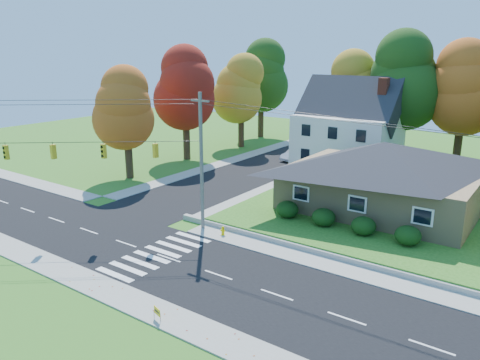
{
  "coord_description": "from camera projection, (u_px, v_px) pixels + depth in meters",
  "views": [
    {
      "loc": [
        19.5,
        -19.59,
        12.71
      ],
      "look_at": [
        -0.12,
        8.0,
        3.34
      ],
      "focal_mm": 35.0,
      "sensor_mm": 36.0,
      "label": 1
    }
  ],
  "objects": [
    {
      "name": "tree_west_3",
      "position": [
        261.0,
        76.0,
        69.26
      ],
      "size": [
        7.84,
        7.84,
        14.6
      ],
      "color": "#3F2A19",
      "rests_on": "ground"
    },
    {
      "name": "traffic_infrastructure",
      "position": [
        179.0,
        175.0,
        29.44
      ],
      "size": [
        38.1,
        10.66,
        10.0
      ],
      "color": "#666059",
      "rests_on": "ground"
    },
    {
      "name": "ranch_house",
      "position": [
        382.0,
        175.0,
        36.89
      ],
      "size": [
        14.6,
        10.6,
        5.4
      ],
      "color": "tan",
      "rests_on": "lawn"
    },
    {
      "name": "tree_lot_2",
      "position": [
        465.0,
        88.0,
        48.39
      ],
      "size": [
        7.28,
        7.28,
        13.56
      ],
      "color": "#3F2A19",
      "rests_on": "lawn"
    },
    {
      "name": "sidewalk_south",
      "position": [
        105.0,
        289.0,
        25.72
      ],
      "size": [
        90.0,
        2.0,
        0.08
      ],
      "primitive_type": "cube",
      "color": "#9C9A90",
      "rests_on": "ground"
    },
    {
      "name": "ground",
      "position": [
        169.0,
        258.0,
        29.66
      ],
      "size": [
        120.0,
        120.0,
        0.0
      ],
      "primitive_type": "plane",
      "color": "#3D7923"
    },
    {
      "name": "lawn",
      "position": [
        459.0,
        206.0,
        38.83
      ],
      "size": [
        30.0,
        30.0,
        0.5
      ],
      "primitive_type": "cube",
      "color": "#3D7923",
      "rests_on": "ground"
    },
    {
      "name": "tree_lot_1",
      "position": [
        404.0,
        80.0,
        50.78
      ],
      "size": [
        7.84,
        7.84,
        14.6
      ],
      "color": "#3F2A19",
      "rests_on": "lawn"
    },
    {
      "name": "road_main",
      "position": [
        169.0,
        258.0,
        29.66
      ],
      "size": [
        90.0,
        8.0,
        0.02
      ],
      "primitive_type": "cube",
      "color": "black",
      "rests_on": "ground"
    },
    {
      "name": "white_car",
      "position": [
        295.0,
        154.0,
        56.16
      ],
      "size": [
        1.93,
        4.25,
        1.35
      ],
      "primitive_type": "imported",
      "rotation": [
        0.0,
        0.0,
        -0.13
      ],
      "color": "silver",
      "rests_on": "road_cross"
    },
    {
      "name": "yard_sign",
      "position": [
        157.0,
        312.0,
        22.64
      ],
      "size": [
        0.57,
        0.2,
        0.73
      ],
      "color": "black",
      "rests_on": "ground"
    },
    {
      "name": "colonial_house",
      "position": [
        349.0,
        129.0,
        50.41
      ],
      "size": [
        10.4,
        8.4,
        9.6
      ],
      "color": "silver",
      "rests_on": "lawn"
    },
    {
      "name": "fire_hydrant",
      "position": [
        223.0,
        231.0,
        33.2
      ],
      "size": [
        0.4,
        0.31,
        0.71
      ],
      "color": "#E3C500",
      "rests_on": "ground"
    },
    {
      "name": "tree_west_0",
      "position": [
        126.0,
        109.0,
        46.68
      ],
      "size": [
        6.16,
        6.16,
        11.47
      ],
      "color": "#3F2A19",
      "rests_on": "ground"
    },
    {
      "name": "tree_lot_0",
      "position": [
        354.0,
        89.0,
        55.27
      ],
      "size": [
        6.72,
        6.72,
        12.51
      ],
      "color": "#3F2A19",
      "rests_on": "lawn"
    },
    {
      "name": "sidewalk_north",
      "position": [
        217.0,
        234.0,
        33.58
      ],
      "size": [
        90.0,
        2.0,
        0.08
      ],
      "primitive_type": "cube",
      "color": "#9C9A90",
      "rests_on": "ground"
    },
    {
      "name": "tree_west_2",
      "position": [
        241.0,
        89.0,
        62.21
      ],
      "size": [
        6.72,
        6.72,
        12.51
      ],
      "color": "#3F2A19",
      "rests_on": "ground"
    },
    {
      "name": "hedge_row",
      "position": [
        343.0,
        221.0,
        32.87
      ],
      "size": [
        10.7,
        1.7,
        1.27
      ],
      "color": "#163A10",
      "rests_on": "lawn"
    },
    {
      "name": "road_cross",
      "position": [
        274.0,
        164.0,
        54.55
      ],
      "size": [
        8.0,
        44.0,
        0.02
      ],
      "primitive_type": "cube",
      "color": "black",
      "rests_on": "ground"
    },
    {
      "name": "tree_west_1",
      "position": [
        185.0,
        88.0,
        54.74
      ],
      "size": [
        7.28,
        7.28,
        13.56
      ],
      "color": "#3F2A19",
      "rests_on": "ground"
    }
  ]
}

